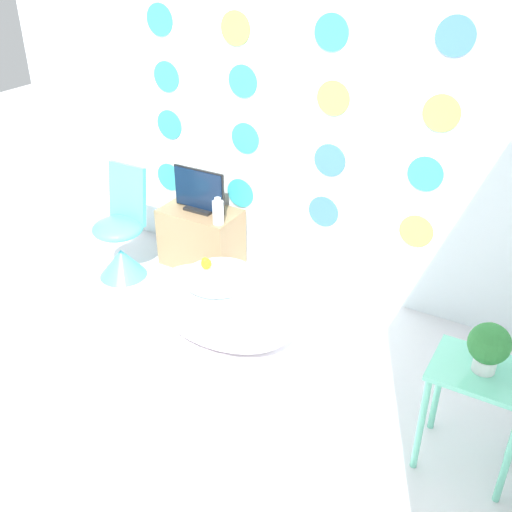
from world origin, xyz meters
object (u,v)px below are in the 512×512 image
at_px(bathtub, 221,307).
at_px(potted_plant_left, 489,346).
at_px(vase, 218,212).
at_px(chair, 121,244).
at_px(tv, 199,192).

xyz_separation_m(bathtub, potted_plant_left, (1.53, -0.22, 0.47)).
height_order(vase, potted_plant_left, potted_plant_left).
distance_m(chair, vase, 0.76).
distance_m(vase, potted_plant_left, 2.10).
height_order(bathtub, vase, vase).
bearing_deg(bathtub, chair, 164.48).
xyz_separation_m(bathtub, chair, (-1.04, 0.29, 0.02)).
bearing_deg(chair, potted_plant_left, -11.21).
bearing_deg(tv, vase, -25.14).
bearing_deg(vase, tv, 154.86).
bearing_deg(potted_plant_left, vase, 156.99).
bearing_deg(chair, vase, 26.17).
height_order(tv, potted_plant_left, potted_plant_left).
height_order(tv, vase, tv).
xyz_separation_m(tv, vase, (0.23, -0.11, -0.05)).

